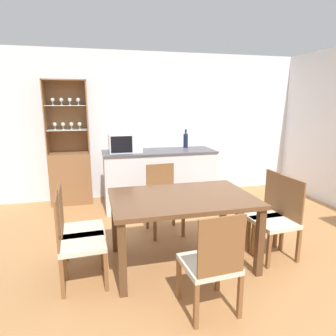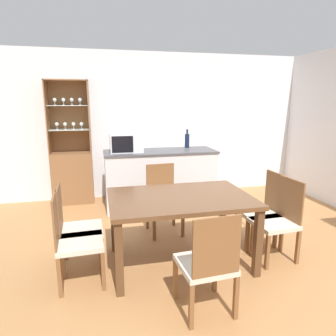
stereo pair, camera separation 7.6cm
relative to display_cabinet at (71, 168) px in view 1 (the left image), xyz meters
The scene contains 13 objects.
ground_plane 3.00m from the display_cabinet, 55.84° to the right, with size 18.00×18.00×0.00m, color #B27A47.
wall_back 1.79m from the display_cabinet, ahead, with size 6.80×0.06×2.55m.
kitchen_counter 1.52m from the display_cabinet, 20.75° to the right, with size 1.79×0.65×0.93m.
display_cabinet is the anchor object (origin of this frame).
dining_table 2.66m from the display_cabinet, 61.77° to the right, with size 1.46×0.98×0.74m.
dining_chair_head_far 1.98m from the display_cabinet, 50.51° to the right, with size 0.45×0.45×0.89m.
dining_chair_side_left_near 2.50m from the display_cabinet, 85.43° to the right, with size 0.44×0.44×0.89m.
dining_chair_head_near 3.41m from the display_cabinet, 68.26° to the right, with size 0.45×0.45×0.89m.
dining_chair_side_right_near 3.40m from the display_cabinet, 47.03° to the right, with size 0.45×0.45×0.89m.
dining_chair_side_right_far 3.19m from the display_cabinet, 43.43° to the right, with size 0.44×0.44×0.89m.
dining_chair_side_left_far 2.21m from the display_cabinet, 84.82° to the right, with size 0.43×0.43×0.89m.
microwave 1.13m from the display_cabinet, 31.99° to the right, with size 0.50×0.33×0.29m.
wine_bottle 2.01m from the display_cabinet, ahead, with size 0.08×0.08×0.31m.
Camera 1 is at (-1.25, -2.75, 1.70)m, focal length 32.00 mm.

